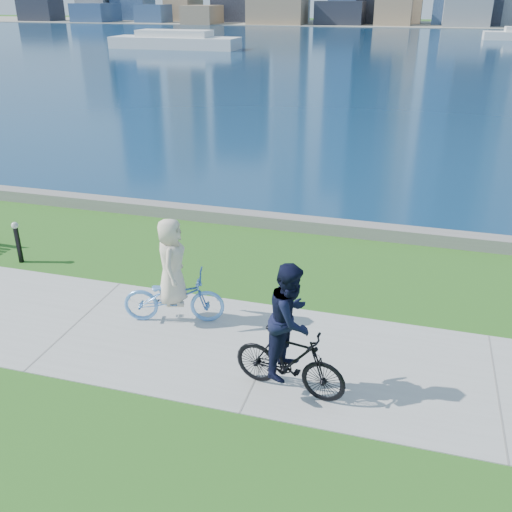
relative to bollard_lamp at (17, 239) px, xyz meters
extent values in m
plane|color=#235817|center=(2.94, -2.16, -0.61)|extent=(320.00, 320.00, 0.00)
cube|color=#A1A19C|center=(2.94, -2.16, -0.60)|extent=(80.00, 3.50, 0.02)
cube|color=slate|center=(2.94, 4.04, -0.43)|extent=(90.00, 0.50, 0.35)
cube|color=#0B2A49|center=(2.94, 69.84, -0.60)|extent=(320.00, 131.00, 0.01)
cube|color=gray|center=(2.94, 127.84, -0.55)|extent=(320.00, 30.00, 0.12)
cube|color=black|center=(-82.89, 119.94, 2.27)|extent=(9.03, 6.64, 5.75)
cube|color=navy|center=(-67.35, 119.15, 1.46)|extent=(8.29, 9.86, 4.14)
cube|color=navy|center=(-52.84, 119.68, 1.34)|extent=(6.75, 6.50, 3.90)
cube|color=#816A4F|center=(-39.74, 116.89, 1.31)|extent=(6.81, 9.46, 3.83)
cube|color=#816A4F|center=(-23.06, 118.27, 2.55)|extent=(11.95, 8.01, 6.32)
cube|color=black|center=(-9.86, 120.48, 1.77)|extent=(9.93, 7.79, 4.76)
cube|color=#816A4F|center=(1.20, 120.77, 2.27)|extent=(7.39, 7.06, 5.76)
cube|color=slate|center=(15.59, 120.67, 2.60)|extent=(8.98, 8.68, 6.42)
cube|color=silver|center=(-20.65, 57.46, 0.07)|extent=(15.73, 4.49, 1.35)
cube|color=silver|center=(-20.65, 57.46, 1.13)|extent=(8.99, 3.37, 0.79)
cylinder|color=black|center=(0.00, 0.00, -0.14)|extent=(0.12, 0.12, 0.94)
sphere|color=beige|center=(0.00, 0.00, 0.37)|extent=(0.17, 0.17, 0.17)
imported|color=#5F9BE8|center=(4.82, -1.55, -0.06)|extent=(1.20, 2.15, 1.06)
imported|color=silver|center=(4.82, -1.55, 0.73)|extent=(0.77, 0.99, 1.77)
imported|color=black|center=(7.56, -3.14, 0.00)|extent=(0.90, 2.02, 1.17)
imported|color=black|center=(7.56, -3.14, 0.80)|extent=(0.87, 1.03, 1.92)
camera|label=1|loc=(9.17, -10.75, 5.48)|focal=40.00mm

